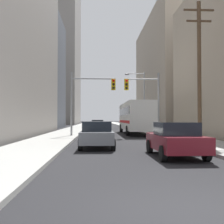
{
  "coord_description": "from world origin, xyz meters",
  "views": [
    {
      "loc": [
        -1.71,
        -4.62,
        1.67
      ],
      "look_at": [
        0.0,
        26.36,
        2.45
      ],
      "focal_mm": 43.52,
      "sensor_mm": 36.0,
      "label": 1
    }
  ],
  "objects_px": {
    "city_bus": "(135,117)",
    "traffic_signal_near_right": "(144,94)",
    "traffic_signal_near_left": "(91,93)",
    "sedan_grey": "(97,134)",
    "sedan_black": "(98,125)",
    "sedan_maroon": "(175,139)"
  },
  "relations": [
    {
      "from": "sedan_maroon",
      "to": "sedan_grey",
      "type": "bearing_deg",
      "value": 131.74
    },
    {
      "from": "sedan_grey",
      "to": "sedan_maroon",
      "type": "bearing_deg",
      "value": -48.26
    },
    {
      "from": "sedan_grey",
      "to": "traffic_signal_near_left",
      "type": "xyz_separation_m",
      "value": [
        -0.57,
        9.53,
        3.29
      ]
    },
    {
      "from": "city_bus",
      "to": "traffic_signal_near_right",
      "type": "relative_size",
      "value": 1.92
    },
    {
      "from": "city_bus",
      "to": "sedan_maroon",
      "type": "xyz_separation_m",
      "value": [
        -0.78,
        -18.12,
        -1.16
      ]
    },
    {
      "from": "sedan_black",
      "to": "city_bus",
      "type": "bearing_deg",
      "value": -64.2
    },
    {
      "from": "sedan_black",
      "to": "traffic_signal_near_right",
      "type": "distance_m",
      "value": 14.33
    },
    {
      "from": "traffic_signal_near_left",
      "to": "traffic_signal_near_right",
      "type": "xyz_separation_m",
      "value": [
        4.96,
        -0.0,
        -0.04
      ]
    },
    {
      "from": "sedan_maroon",
      "to": "sedan_grey",
      "type": "relative_size",
      "value": 1.0
    },
    {
      "from": "sedan_black",
      "to": "sedan_maroon",
      "type": "bearing_deg",
      "value": -82.84
    },
    {
      "from": "sedan_grey",
      "to": "traffic_signal_near_right",
      "type": "bearing_deg",
      "value": 65.29
    },
    {
      "from": "city_bus",
      "to": "sedan_black",
      "type": "distance_m",
      "value": 9.55
    },
    {
      "from": "sedan_maroon",
      "to": "traffic_signal_near_left",
      "type": "bearing_deg",
      "value": 106.64
    },
    {
      "from": "city_bus",
      "to": "sedan_grey",
      "type": "bearing_deg",
      "value": -106.43
    },
    {
      "from": "sedan_grey",
      "to": "traffic_signal_near_right",
      "type": "relative_size",
      "value": 0.7
    },
    {
      "from": "traffic_signal_near_left",
      "to": "traffic_signal_near_right",
      "type": "relative_size",
      "value": 1.0
    },
    {
      "from": "sedan_maroon",
      "to": "traffic_signal_near_right",
      "type": "distance_m",
      "value": 13.8
    },
    {
      "from": "city_bus",
      "to": "traffic_signal_near_right",
      "type": "height_order",
      "value": "traffic_signal_near_right"
    },
    {
      "from": "sedan_maroon",
      "to": "sedan_black",
      "type": "distance_m",
      "value": 26.87
    },
    {
      "from": "sedan_grey",
      "to": "traffic_signal_near_right",
      "type": "height_order",
      "value": "traffic_signal_near_right"
    },
    {
      "from": "sedan_black",
      "to": "traffic_signal_near_left",
      "type": "bearing_deg",
      "value": -92.81
    },
    {
      "from": "traffic_signal_near_left",
      "to": "sedan_maroon",
      "type": "bearing_deg",
      "value": -73.36
    }
  ]
}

